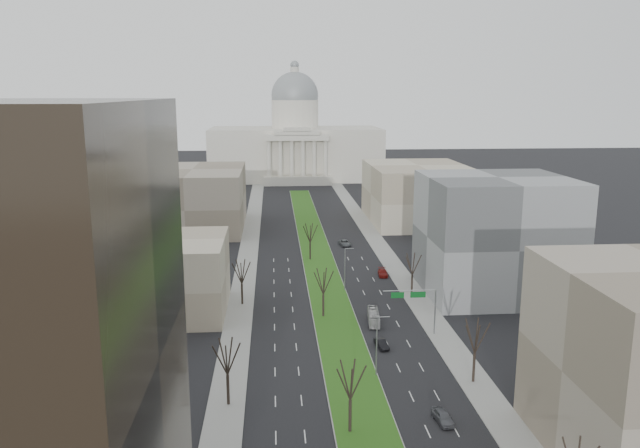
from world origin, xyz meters
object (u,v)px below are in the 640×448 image
car_grey_far (345,243)px  car_red (383,273)px  box_van (374,317)px  car_grey_near (443,417)px  car_black (381,344)px

car_grey_far → car_red: bearing=-87.5°
box_van → car_grey_far: bearing=94.4°
car_grey_near → car_red: (3.58, 63.59, -0.03)m
car_red → car_grey_far: size_ratio=0.92×
car_black → car_red: 40.64m
box_van → car_black: bearing=-86.8°
car_grey_near → car_black: (-3.67, 23.60, -0.08)m
car_black → car_grey_near: bearing=-90.9°
car_red → box_van: size_ratio=0.63×
car_grey_near → car_red: bearing=79.6°
car_black → car_grey_far: size_ratio=0.75×
car_red → box_van: bearing=-98.7°
car_grey_far → box_van: 57.55m
car_black → car_red: car_red is taller
car_grey_far → box_van: box_van is taller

